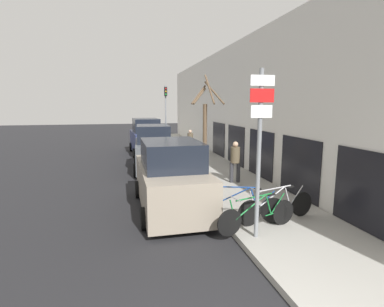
{
  "coord_description": "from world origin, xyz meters",
  "views": [
    {
      "loc": [
        -1.58,
        -2.34,
        3.28
      ],
      "look_at": [
        0.74,
        7.74,
        1.59
      ],
      "focal_mm": 28.0,
      "sensor_mm": 36.0,
      "label": 1
    }
  ],
  "objects_px": {
    "bicycle_2": "(241,206)",
    "bicycle_1": "(277,206)",
    "bicycle_0": "(258,215)",
    "street_tree": "(205,136)",
    "pedestrian_near": "(235,159)",
    "signpost": "(259,146)",
    "parked_car_1": "(153,150)",
    "parked_car_0": "(171,178)",
    "pedestrian_far": "(190,141)",
    "traffic_light": "(166,108)",
    "parked_car_2": "(146,138)"
  },
  "relations": [
    {
      "from": "bicycle_2",
      "to": "street_tree",
      "type": "relative_size",
      "value": 0.52
    },
    {
      "from": "bicycle_0",
      "to": "parked_car_1",
      "type": "bearing_deg",
      "value": -0.02
    },
    {
      "from": "street_tree",
      "to": "traffic_light",
      "type": "height_order",
      "value": "traffic_light"
    },
    {
      "from": "parked_car_0",
      "to": "pedestrian_far",
      "type": "relative_size",
      "value": 2.9
    },
    {
      "from": "bicycle_0",
      "to": "street_tree",
      "type": "relative_size",
      "value": 0.54
    },
    {
      "from": "parked_car_0",
      "to": "parked_car_1",
      "type": "xyz_separation_m",
      "value": [
        0.02,
        5.78,
        0.04
      ]
    },
    {
      "from": "parked_car_1",
      "to": "street_tree",
      "type": "height_order",
      "value": "street_tree"
    },
    {
      "from": "parked_car_2",
      "to": "bicycle_1",
      "type": "bearing_deg",
      "value": -82.14
    },
    {
      "from": "bicycle_0",
      "to": "parked_car_2",
      "type": "distance_m",
      "value": 13.7
    },
    {
      "from": "parked_car_0",
      "to": "traffic_light",
      "type": "relative_size",
      "value": 1.03
    },
    {
      "from": "parked_car_1",
      "to": "street_tree",
      "type": "relative_size",
      "value": 1.01
    },
    {
      "from": "bicycle_0",
      "to": "pedestrian_near",
      "type": "distance_m",
      "value": 4.77
    },
    {
      "from": "pedestrian_far",
      "to": "traffic_light",
      "type": "height_order",
      "value": "traffic_light"
    },
    {
      "from": "signpost",
      "to": "bicycle_0",
      "type": "distance_m",
      "value": 1.86
    },
    {
      "from": "signpost",
      "to": "traffic_light",
      "type": "relative_size",
      "value": 0.87
    },
    {
      "from": "pedestrian_near",
      "to": "traffic_light",
      "type": "distance_m",
      "value": 10.56
    },
    {
      "from": "parked_car_0",
      "to": "pedestrian_far",
      "type": "distance_m",
      "value": 9.34
    },
    {
      "from": "traffic_light",
      "to": "signpost",
      "type": "bearing_deg",
      "value": -90.04
    },
    {
      "from": "bicycle_2",
      "to": "pedestrian_far",
      "type": "height_order",
      "value": "pedestrian_far"
    },
    {
      "from": "signpost",
      "to": "bicycle_1",
      "type": "distance_m",
      "value": 2.19
    },
    {
      "from": "bicycle_2",
      "to": "traffic_light",
      "type": "relative_size",
      "value": 0.48
    },
    {
      "from": "bicycle_2",
      "to": "pedestrian_far",
      "type": "relative_size",
      "value": 1.35
    },
    {
      "from": "parked_car_2",
      "to": "signpost",
      "type": "bearing_deg",
      "value": -86.63
    },
    {
      "from": "traffic_light",
      "to": "bicycle_2",
      "type": "bearing_deg",
      "value": -89.9
    },
    {
      "from": "bicycle_1",
      "to": "pedestrian_near",
      "type": "xyz_separation_m",
      "value": [
        0.39,
        4.15,
        0.56
      ]
    },
    {
      "from": "bicycle_2",
      "to": "parked_car_1",
      "type": "distance_m",
      "value": 7.7
    },
    {
      "from": "signpost",
      "to": "bicycle_2",
      "type": "relative_size",
      "value": 1.81
    },
    {
      "from": "bicycle_2",
      "to": "street_tree",
      "type": "distance_m",
      "value": 3.62
    },
    {
      "from": "parked_car_1",
      "to": "parked_car_2",
      "type": "bearing_deg",
      "value": 92.44
    },
    {
      "from": "street_tree",
      "to": "signpost",
      "type": "bearing_deg",
      "value": -88.92
    },
    {
      "from": "parked_car_0",
      "to": "parked_car_2",
      "type": "relative_size",
      "value": 1.02
    },
    {
      "from": "bicycle_1",
      "to": "street_tree",
      "type": "height_order",
      "value": "street_tree"
    },
    {
      "from": "bicycle_1",
      "to": "parked_car_0",
      "type": "bearing_deg",
      "value": 41.43
    },
    {
      "from": "parked_car_0",
      "to": "parked_car_2",
      "type": "xyz_separation_m",
      "value": [
        0.07,
        11.13,
        0.07
      ]
    },
    {
      "from": "parked_car_2",
      "to": "street_tree",
      "type": "bearing_deg",
      "value": -84.29
    },
    {
      "from": "parked_car_1",
      "to": "pedestrian_far",
      "type": "distance_m",
      "value": 4.12
    },
    {
      "from": "bicycle_1",
      "to": "parked_car_1",
      "type": "bearing_deg",
      "value": 7.39
    },
    {
      "from": "parked_car_0",
      "to": "traffic_light",
      "type": "height_order",
      "value": "traffic_light"
    },
    {
      "from": "bicycle_0",
      "to": "parked_car_0",
      "type": "bearing_deg",
      "value": 24.26
    },
    {
      "from": "street_tree",
      "to": "pedestrian_near",
      "type": "bearing_deg",
      "value": 23.25
    },
    {
      "from": "signpost",
      "to": "pedestrian_near",
      "type": "height_order",
      "value": "signpost"
    },
    {
      "from": "pedestrian_near",
      "to": "traffic_light",
      "type": "bearing_deg",
      "value": 100.99
    },
    {
      "from": "parked_car_2",
      "to": "bicycle_0",
      "type": "bearing_deg",
      "value": -85.64
    },
    {
      "from": "pedestrian_far",
      "to": "parked_car_1",
      "type": "bearing_deg",
      "value": 50.86
    },
    {
      "from": "parked_car_2",
      "to": "pedestrian_far",
      "type": "distance_m",
      "value": 3.36
    },
    {
      "from": "bicycle_2",
      "to": "parked_car_1",
      "type": "xyz_separation_m",
      "value": [
        -1.63,
        7.51,
        0.48
      ]
    },
    {
      "from": "bicycle_1",
      "to": "parked_car_0",
      "type": "distance_m",
      "value": 3.29
    },
    {
      "from": "signpost",
      "to": "parked_car_2",
      "type": "bearing_deg",
      "value": 96.34
    },
    {
      "from": "street_tree",
      "to": "bicycle_2",
      "type": "bearing_deg",
      "value": -87.95
    },
    {
      "from": "bicycle_2",
      "to": "bicycle_1",
      "type": "bearing_deg",
      "value": -77.73
    }
  ]
}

